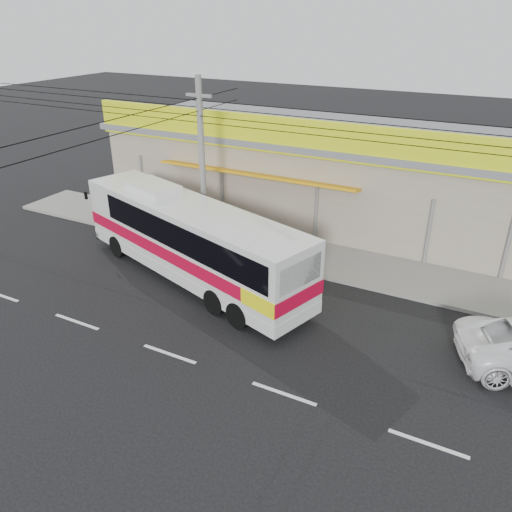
{
  "coord_description": "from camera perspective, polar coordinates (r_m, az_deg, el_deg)",
  "views": [
    {
      "loc": [
        8.37,
        -12.67,
        9.81
      ],
      "look_at": [
        0.78,
        2.0,
        1.7
      ],
      "focal_mm": 35.0,
      "sensor_mm": 36.0,
      "label": 1
    }
  ],
  "objects": [
    {
      "name": "utility_pole",
      "position": [
        20.57,
        -6.46,
        16.19
      ],
      "size": [
        34.0,
        14.0,
        7.65
      ],
      "color": "slate",
      "rests_on": "ground"
    },
    {
      "name": "motorbike_dark",
      "position": [
        26.46,
        -16.27,
        4.99
      ],
      "size": [
        2.0,
        0.91,
        1.16
      ],
      "primitive_type": "imported",
      "rotation": [
        0.0,
        0.0,
        1.37
      ],
      "color": "black",
      "rests_on": "sidewalk"
    },
    {
      "name": "motorbike_red",
      "position": [
        26.47,
        -14.24,
        5.11
      ],
      "size": [
        2.05,
        1.47,
        1.03
      ],
      "primitive_type": "imported",
      "rotation": [
        0.0,
        0.0,
        2.02
      ],
      "color": "maroon",
      "rests_on": "sidewalk"
    },
    {
      "name": "coach_bus",
      "position": [
        19.61,
        -7.13,
        2.06
      ],
      "size": [
        11.55,
        5.8,
        3.5
      ],
      "rotation": [
        0.0,
        0.0,
        -0.31
      ],
      "color": "silver",
      "rests_on": "ground"
    },
    {
      "name": "storefront_building",
      "position": [
        26.7,
        8.05,
        9.55
      ],
      "size": [
        22.6,
        9.2,
        5.7
      ],
      "color": "gray",
      "rests_on": "ground"
    },
    {
      "name": "ground",
      "position": [
        18.08,
        -5.15,
        -6.84
      ],
      "size": [
        120.0,
        120.0,
        0.0
      ],
      "primitive_type": "plane",
      "color": "black",
      "rests_on": "ground"
    },
    {
      "name": "lane_markings",
      "position": [
        16.43,
        -9.85,
        -10.99
      ],
      "size": [
        50.0,
        0.12,
        0.01
      ],
      "primitive_type": null,
      "color": "silver",
      "rests_on": "ground"
    },
    {
      "name": "sidewalk",
      "position": [
        22.66,
        2.9,
        0.67
      ],
      "size": [
        30.0,
        3.2,
        0.15
      ],
      "primitive_type": "cube",
      "color": "gray",
      "rests_on": "ground"
    }
  ]
}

